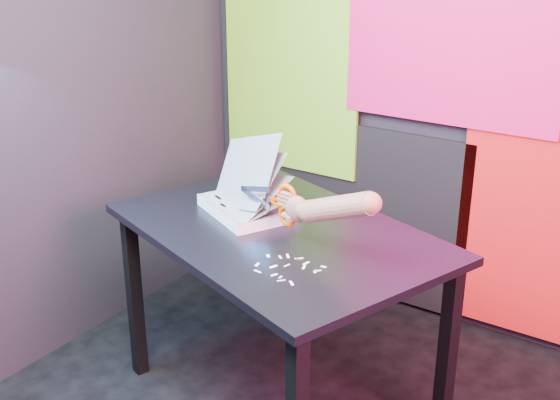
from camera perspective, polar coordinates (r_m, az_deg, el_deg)
The scene contains 7 objects.
room at distance 1.64m, azimuth 3.80°, elevation 7.34°, with size 3.01×3.01×2.71m.
backdrop at distance 3.04m, azimuth 18.77°, elevation 5.19°, with size 2.88×0.05×2.08m.
work_table at distance 2.51m, azimuth -0.12°, elevation -4.29°, with size 1.36×1.12×0.75m.
printout_stack at distance 2.61m, azimuth -2.69°, elevation -0.39°, with size 0.42×0.38×0.33m.
scissors at distance 2.36m, azimuth 0.29°, elevation -0.33°, with size 0.27×0.06×0.15m.
hand_forearm at distance 2.21m, azimuth 4.10°, elevation -0.62°, with size 0.41×0.13×0.19m.
paper_clippings at distance 2.21m, azimuth 0.64°, elevation -5.43°, with size 0.21×0.18×0.00m.
Camera 1 is at (0.80, -1.38, 1.75)m, focal length 45.00 mm.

